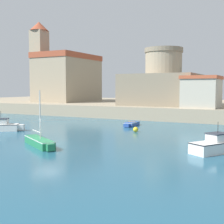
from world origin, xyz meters
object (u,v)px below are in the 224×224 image
dinghy_blue_3 (131,124)px  fortress (163,85)px  sailboat_green_1 (40,142)px  church (65,76)px  motorboat_white_2 (217,145)px  motorboat_white_4 (1,126)px  harbor_shed_near_wharf (202,92)px  mooring_buoy (136,129)px

dinghy_blue_3 → fortress: 17.19m
dinghy_blue_3 → sailboat_green_1: bearing=-94.2°
church → dinghy_blue_3: bearing=-38.0°
sailboat_green_1 → fortress: bearing=89.5°
motorboat_white_2 → church: (-38.86, 32.88, 7.35)m
motorboat_white_2 → motorboat_white_4: bearing=177.6°
motorboat_white_4 → church: church is taller
fortress → harbor_shed_near_wharf: size_ratio=1.88×
sailboat_green_1 → motorboat_white_4: (-10.69, 5.47, 0.17)m
sailboat_green_1 → motorboat_white_4: sailboat_green_1 is taller
dinghy_blue_3 → church: size_ratio=0.21×
motorboat_white_2 → church: size_ratio=0.28×
sailboat_green_1 → harbor_shed_near_wharf: harbor_shed_near_wharf is taller
motorboat_white_2 → mooring_buoy: (-10.32, 7.64, -0.29)m
mooring_buoy → harbor_shed_near_wharf: 17.07m
motorboat_white_2 → dinghy_blue_3: (-13.13, 12.76, -0.30)m
sailboat_green_1 → motorboat_white_2: (14.38, 4.43, 0.20)m
motorboat_white_2 → harbor_shed_near_wharf: size_ratio=0.73×
motorboat_white_4 → sailboat_green_1: bearing=-27.1°
church → harbor_shed_near_wharf: size_ratio=2.64×
mooring_buoy → harbor_shed_near_wharf: (4.23, 15.98, 4.25)m
sailboat_green_1 → motorboat_white_4: 12.01m
motorboat_white_4 → dinghy_blue_3: bearing=44.4°
sailboat_green_1 → motorboat_white_4: bearing=152.9°
motorboat_white_4 → church: 35.47m
mooring_buoy → church: bearing=138.5°
dinghy_blue_3 → motorboat_white_4: size_ratio=0.76×
motorboat_white_4 → church: (-13.79, 31.84, 7.39)m
sailboat_green_1 → dinghy_blue_3: (1.25, 17.18, -0.10)m
sailboat_green_1 → motorboat_white_2: sailboat_green_1 is taller
mooring_buoy → harbor_shed_near_wharf: harbor_shed_near_wharf is taller
mooring_buoy → church: (-28.54, 25.24, 7.64)m
motorboat_white_2 → motorboat_white_4: size_ratio=0.98×
motorboat_white_2 → mooring_buoy: size_ratio=8.29×
motorboat_white_2 → fortress: fortress is taller
dinghy_blue_3 → motorboat_white_4: motorboat_white_4 is taller
sailboat_green_1 → harbor_shed_near_wharf: 29.54m
mooring_buoy → harbor_shed_near_wharf: bearing=75.2°
motorboat_white_4 → mooring_buoy: size_ratio=8.43×
fortress → harbor_shed_near_wharf: fortress is taller
church → harbor_shed_near_wharf: 34.22m
fortress → dinghy_blue_3: bearing=-86.6°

